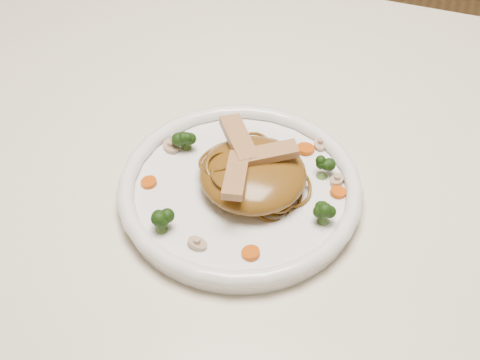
% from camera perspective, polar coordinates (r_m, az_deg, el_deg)
% --- Properties ---
extents(table, '(1.20, 0.80, 0.75)m').
position_cam_1_polar(table, '(0.92, 1.72, -1.35)').
color(table, beige).
rests_on(table, ground).
extents(plate, '(0.36, 0.36, 0.02)m').
position_cam_1_polar(plate, '(0.78, 0.00, -1.13)').
color(plate, white).
rests_on(plate, table).
extents(noodle_mound, '(0.14, 0.14, 0.04)m').
position_cam_1_polar(noodle_mound, '(0.76, 1.13, 0.51)').
color(noodle_mound, brown).
rests_on(noodle_mound, plate).
extents(chicken_a, '(0.07, 0.05, 0.01)m').
position_cam_1_polar(chicken_a, '(0.75, 2.42, 2.30)').
color(chicken_a, tan).
rests_on(chicken_a, noodle_mound).
extents(chicken_b, '(0.07, 0.08, 0.01)m').
position_cam_1_polar(chicken_b, '(0.77, -0.09, 3.54)').
color(chicken_b, tan).
rests_on(chicken_b, noodle_mound).
extents(chicken_c, '(0.04, 0.07, 0.01)m').
position_cam_1_polar(chicken_c, '(0.72, -0.35, 0.44)').
color(chicken_c, tan).
rests_on(chicken_c, noodle_mound).
extents(broccoli_0, '(0.03, 0.03, 0.03)m').
position_cam_1_polar(broccoli_0, '(0.78, 7.21, 1.17)').
color(broccoli_0, black).
rests_on(broccoli_0, plate).
extents(broccoli_1, '(0.04, 0.04, 0.03)m').
position_cam_1_polar(broccoli_1, '(0.81, -4.73, 3.75)').
color(broccoli_1, black).
rests_on(broccoli_1, plate).
extents(broccoli_2, '(0.03, 0.03, 0.03)m').
position_cam_1_polar(broccoli_2, '(0.72, -6.88, -3.60)').
color(broccoli_2, black).
rests_on(broccoli_2, plate).
extents(broccoli_3, '(0.04, 0.04, 0.03)m').
position_cam_1_polar(broccoli_3, '(0.73, 7.32, -2.75)').
color(broccoli_3, black).
rests_on(broccoli_3, plate).
extents(carrot_0, '(0.02, 0.02, 0.00)m').
position_cam_1_polar(carrot_0, '(0.82, 5.70, 2.71)').
color(carrot_0, '#B24806').
rests_on(carrot_0, plate).
extents(carrot_1, '(0.02, 0.02, 0.00)m').
position_cam_1_polar(carrot_1, '(0.78, -7.91, -0.20)').
color(carrot_1, '#B24806').
rests_on(carrot_1, plate).
extents(carrot_2, '(0.02, 0.02, 0.00)m').
position_cam_1_polar(carrot_2, '(0.77, 8.50, -1.04)').
color(carrot_2, '#B24806').
rests_on(carrot_2, plate).
extents(carrot_3, '(0.02, 0.02, 0.00)m').
position_cam_1_polar(carrot_3, '(0.84, -0.22, 4.28)').
color(carrot_3, '#B24806').
rests_on(carrot_3, plate).
extents(carrot_4, '(0.02, 0.02, 0.00)m').
position_cam_1_polar(carrot_4, '(0.71, 0.93, -6.33)').
color(carrot_4, '#B24806').
rests_on(carrot_4, plate).
extents(mushroom_0, '(0.03, 0.03, 0.01)m').
position_cam_1_polar(mushroom_0, '(0.71, -3.72, -5.53)').
color(mushroom_0, '#C2AA91').
rests_on(mushroom_0, plate).
extents(mushroom_1, '(0.02, 0.02, 0.01)m').
position_cam_1_polar(mushroom_1, '(0.78, 8.38, -0.04)').
color(mushroom_1, '#C2AA91').
rests_on(mushroom_1, plate).
extents(mushroom_2, '(0.04, 0.04, 0.01)m').
position_cam_1_polar(mushroom_2, '(0.82, -5.99, 2.92)').
color(mushroom_2, '#C2AA91').
rests_on(mushroom_2, plate).
extents(mushroom_3, '(0.03, 0.03, 0.01)m').
position_cam_1_polar(mushroom_3, '(0.83, 6.98, 3.10)').
color(mushroom_3, '#C2AA91').
rests_on(mushroom_3, plate).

